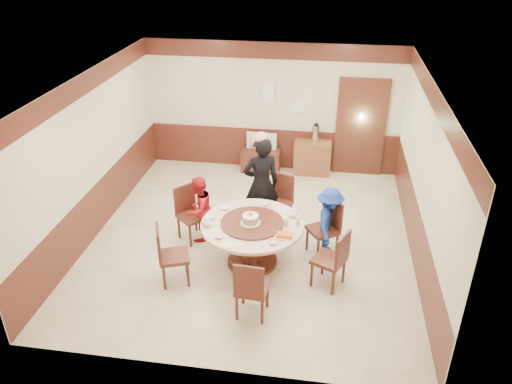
# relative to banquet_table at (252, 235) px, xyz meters

# --- Properties ---
(room) EXTENTS (6.00, 6.04, 2.84)m
(room) POSITION_rel_banquet_table_xyz_m (-0.12, 0.73, 0.55)
(room) COLOR beige
(room) RESTS_ON ground
(banquet_table) EXTENTS (1.63, 1.63, 0.78)m
(banquet_table) POSITION_rel_banquet_table_xyz_m (0.00, 0.00, 0.00)
(banquet_table) COLOR #471E16
(banquet_table) RESTS_ON ground
(chair_0) EXTENTS (0.61, 0.61, 0.97)m
(chair_0) POSITION_rel_banquet_table_xyz_m (1.13, 0.46, -0.23)
(chair_0) COLOR #471E16
(chair_0) RESTS_ON ground
(chair_1) EXTENTS (0.56, 0.57, 0.97)m
(chair_1) POSITION_rel_banquet_table_xyz_m (0.29, 1.21, -0.23)
(chair_1) COLOR #471E16
(chair_1) RESTS_ON ground
(chair_2) EXTENTS (0.62, 0.62, 0.97)m
(chair_2) POSITION_rel_banquet_table_xyz_m (-1.15, 0.57, -0.23)
(chair_2) COLOR #471E16
(chair_2) RESTS_ON ground
(chair_3) EXTENTS (0.57, 0.57, 0.97)m
(chair_3) POSITION_rel_banquet_table_xyz_m (-1.12, -0.65, -0.23)
(chair_3) COLOR #471E16
(chair_3) RESTS_ON ground
(chair_4) EXTENTS (0.47, 0.48, 0.97)m
(chair_4) POSITION_rel_banquet_table_xyz_m (0.19, -1.22, -0.23)
(chair_4) COLOR #471E16
(chair_4) RESTS_ON ground
(chair_5) EXTENTS (0.59, 0.59, 0.97)m
(chair_5) POSITION_rel_banquet_table_xyz_m (1.25, -0.39, -0.23)
(chair_5) COLOR #471E16
(chair_5) RESTS_ON ground
(person_standing) EXTENTS (0.76, 0.64, 1.77)m
(person_standing) POSITION_rel_banquet_table_xyz_m (-0.01, 1.09, 0.35)
(person_standing) COLOR black
(person_standing) RESTS_ON ground
(person_red) EXTENTS (0.63, 0.70, 1.19)m
(person_red) POSITION_rel_banquet_table_xyz_m (-1.01, 0.57, 0.06)
(person_red) COLOR #AE1720
(person_red) RESTS_ON ground
(person_blue) EXTENTS (0.51, 0.81, 1.20)m
(person_blue) POSITION_rel_banquet_table_xyz_m (1.20, 0.48, 0.07)
(person_blue) COLOR navy
(person_blue) RESTS_ON ground
(birthday_cake) EXTENTS (0.31, 0.31, 0.21)m
(birthday_cake) POSITION_rel_banquet_table_xyz_m (-0.02, -0.04, 0.32)
(birthday_cake) COLOR white
(birthday_cake) RESTS_ON banquet_table
(teapot_left) EXTENTS (0.17, 0.15, 0.13)m
(teapot_left) POSITION_rel_banquet_table_xyz_m (-0.69, -0.17, 0.28)
(teapot_left) COLOR white
(teapot_left) RESTS_ON banquet_table
(teapot_right) EXTENTS (0.17, 0.15, 0.13)m
(teapot_right) POSITION_rel_banquet_table_xyz_m (0.62, 0.30, 0.28)
(teapot_right) COLOR white
(teapot_right) RESTS_ON banquet_table
(bowl_0) EXTENTS (0.16, 0.16, 0.04)m
(bowl_0) POSITION_rel_banquet_table_xyz_m (-0.52, 0.39, 0.24)
(bowl_0) COLOR white
(bowl_0) RESTS_ON banquet_table
(bowl_1) EXTENTS (0.13, 0.13, 0.04)m
(bowl_1) POSITION_rel_banquet_table_xyz_m (0.39, -0.51, 0.24)
(bowl_1) COLOR white
(bowl_1) RESTS_ON banquet_table
(bowl_2) EXTENTS (0.14, 0.14, 0.03)m
(bowl_2) POSITION_rel_banquet_table_xyz_m (-0.43, -0.46, 0.23)
(bowl_2) COLOR white
(bowl_2) RESTS_ON banquet_table
(bowl_3) EXTENTS (0.13, 0.13, 0.04)m
(bowl_3) POSITION_rel_banquet_table_xyz_m (0.64, -0.19, 0.24)
(bowl_3) COLOR white
(bowl_3) RESTS_ON banquet_table
(bowl_4) EXTENTS (0.17, 0.17, 0.04)m
(bowl_4) POSITION_rel_banquet_table_xyz_m (-0.68, 0.08, 0.24)
(bowl_4) COLOR white
(bowl_4) RESTS_ON banquet_table
(bowl_5) EXTENTS (0.14, 0.14, 0.04)m
(bowl_5) POSITION_rel_banquet_table_xyz_m (0.13, 0.62, 0.24)
(bowl_5) COLOR white
(bowl_5) RESTS_ON banquet_table
(saucer_near) EXTENTS (0.18, 0.18, 0.01)m
(saucer_near) POSITION_rel_banquet_table_xyz_m (-0.25, -0.65, 0.22)
(saucer_near) COLOR white
(saucer_near) RESTS_ON banquet_table
(saucer_far) EXTENTS (0.18, 0.18, 0.01)m
(saucer_far) POSITION_rel_banquet_table_xyz_m (0.45, 0.50, 0.22)
(saucer_far) COLOR white
(saucer_far) RESTS_ON banquet_table
(shrimp_platter) EXTENTS (0.30, 0.20, 0.06)m
(shrimp_platter) POSITION_rel_banquet_table_xyz_m (0.54, -0.31, 0.24)
(shrimp_platter) COLOR white
(shrimp_platter) RESTS_ON banquet_table
(bottle_0) EXTENTS (0.06, 0.06, 0.16)m
(bottle_0) POSITION_rel_banquet_table_xyz_m (0.54, -0.03, 0.30)
(bottle_0) COLOR white
(bottle_0) RESTS_ON banquet_table
(bottle_1) EXTENTS (0.06, 0.06, 0.16)m
(bottle_1) POSITION_rel_banquet_table_xyz_m (0.72, 0.03, 0.30)
(bottle_1) COLOR white
(bottle_1) RESTS_ON banquet_table
(tv_stand) EXTENTS (0.85, 0.45, 0.50)m
(tv_stand) POSITION_rel_banquet_table_xyz_m (-0.35, 3.47, -0.28)
(tv_stand) COLOR #471E16
(tv_stand) RESTS_ON ground
(television) EXTENTS (0.67, 0.11, 0.38)m
(television) POSITION_rel_banquet_table_xyz_m (-0.35, 3.47, 0.16)
(television) COLOR gray
(television) RESTS_ON tv_stand
(side_cabinet) EXTENTS (0.80, 0.40, 0.75)m
(side_cabinet) POSITION_rel_banquet_table_xyz_m (0.78, 3.50, -0.16)
(side_cabinet) COLOR brown
(side_cabinet) RESTS_ON ground
(thermos) EXTENTS (0.15, 0.15, 0.38)m
(thermos) POSITION_rel_banquet_table_xyz_m (0.82, 3.50, 0.41)
(thermos) COLOR silver
(thermos) RESTS_ON side_cabinet
(notice_left) EXTENTS (0.25, 0.00, 0.35)m
(notice_left) POSITION_rel_banquet_table_xyz_m (-0.23, 3.67, 1.22)
(notice_left) COLOR white
(notice_left) RESTS_ON room
(notice_right) EXTENTS (0.30, 0.00, 0.22)m
(notice_right) POSITION_rel_banquet_table_xyz_m (0.42, 3.67, 0.92)
(notice_right) COLOR white
(notice_right) RESTS_ON room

